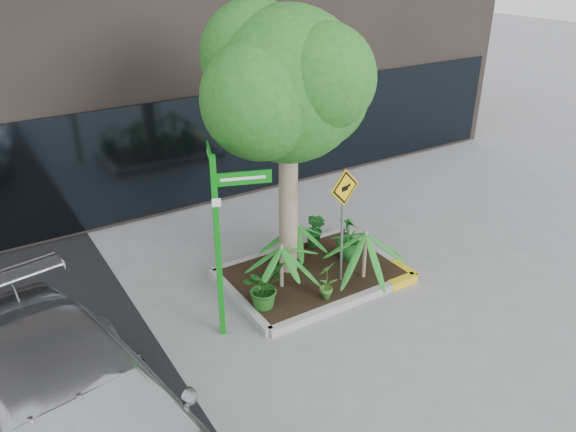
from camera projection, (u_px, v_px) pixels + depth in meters
ground at (313, 289)px, 10.46m from camera, size 80.00×80.00×0.00m
planter at (315, 274)px, 10.74m from camera, size 3.35×2.36×0.15m
tree at (288, 85)px, 9.30m from camera, size 3.36×2.98×5.04m
palm_front at (366, 233)px, 10.16m from camera, size 1.11×1.11×1.23m
palm_left at (281, 248)px, 9.92m from camera, size 0.97×0.97×1.07m
palm_back at (297, 225)px, 10.87m from camera, size 0.87×0.87×0.97m
shrub_a at (263, 287)px, 9.55m from camera, size 0.97×0.97×0.78m
shrub_b at (349, 237)px, 11.02m from camera, size 0.59×0.59×0.88m
shrub_c at (327, 280)px, 9.77m from camera, size 0.52×0.52×0.75m
shrub_d at (315, 229)px, 11.44m from camera, size 0.52×0.52×0.78m
street_sign_post at (220, 227)px, 8.50m from camera, size 0.87×1.11×3.11m
cattle_sign at (344, 207)px, 9.82m from camera, size 0.67×0.14×2.21m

